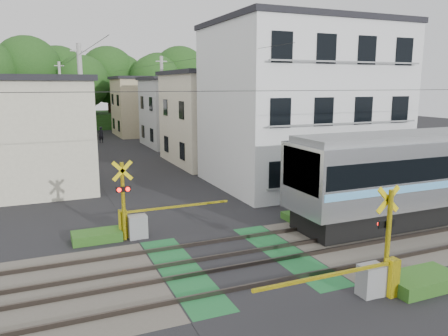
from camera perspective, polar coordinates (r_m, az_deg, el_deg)
name	(u,v)px	position (r m, az deg, el deg)	size (l,w,h in m)	color
ground	(236,262)	(14.87, 1.55, -12.18)	(120.00, 120.00, 0.00)	black
track_bed	(236,261)	(14.86, 1.55, -12.05)	(120.00, 120.00, 0.14)	#47423A
crossing_signal_near	(375,272)	(13.13, 19.18, -12.68)	(4.74, 0.65, 3.09)	yellow
crossing_signal_far	(135,220)	(17.16, -11.57, -6.68)	(4.74, 0.65, 3.09)	yellow
apartment_block	(301,105)	(26.16, 9.96, 8.16)	(10.20, 8.36, 9.30)	silver
houses_row	(113,115)	(38.89, -14.33, 6.75)	(22.07, 31.35, 6.80)	beige
tree_hill	(77,82)	(61.21, -18.66, 10.55)	(40.00, 13.47, 11.69)	#204818
catenary	(383,143)	(17.25, 20.03, 3.13)	(60.00, 5.04, 7.00)	#2D2D33
utility_poles	(101,107)	(35.78, -15.73, 7.69)	(7.90, 42.00, 8.00)	#A5A5A0
pedestrian	(101,135)	(45.78, -15.79, 4.19)	(0.59, 0.39, 1.62)	black
weed_patches	(283,250)	(15.50, 7.72, -10.57)	(10.25, 8.80, 0.40)	#2D5E1E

